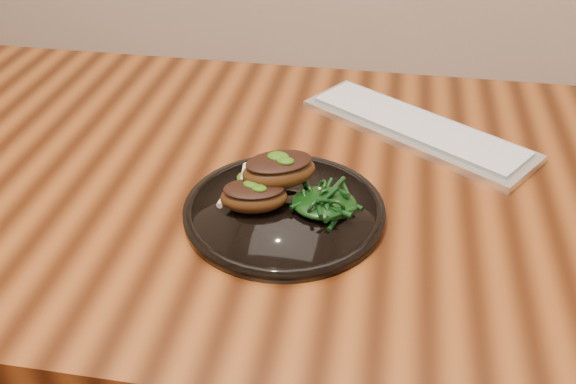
% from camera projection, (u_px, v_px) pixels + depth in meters
% --- Properties ---
extents(desk, '(1.60, 0.80, 0.75)m').
position_uv_depth(desk, '(311.00, 223.00, 1.00)').
color(desk, '#321406').
rests_on(desk, ground).
extents(plate, '(0.27, 0.27, 0.02)m').
position_uv_depth(plate, '(284.00, 211.00, 0.87)').
color(plate, black).
rests_on(plate, desk).
extents(lamb_chop_front, '(0.10, 0.08, 0.04)m').
position_uv_depth(lamb_chop_front, '(254.00, 196.00, 0.85)').
color(lamb_chop_front, '#40220C').
rests_on(lamb_chop_front, plate).
extents(lamb_chop_back, '(0.12, 0.10, 0.05)m').
position_uv_depth(lamb_chop_back, '(279.00, 170.00, 0.87)').
color(lamb_chop_back, '#40220C').
rests_on(lamb_chop_back, plate).
extents(herb_smear, '(0.09, 0.06, 0.01)m').
position_uv_depth(herb_smear, '(268.00, 179.00, 0.92)').
color(herb_smear, '#1A4006').
rests_on(herb_smear, plate).
extents(greens_heap, '(0.09, 0.08, 0.03)m').
position_uv_depth(greens_heap, '(324.00, 199.00, 0.85)').
color(greens_heap, black).
rests_on(greens_heap, plate).
extents(keyboard, '(0.40, 0.32, 0.02)m').
position_uv_depth(keyboard, '(416.00, 129.00, 1.06)').
color(keyboard, silver).
rests_on(keyboard, desk).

